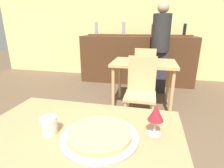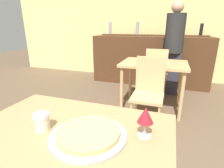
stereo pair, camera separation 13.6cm
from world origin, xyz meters
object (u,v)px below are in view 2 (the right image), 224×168
(chair_far_side_front, at_px, (149,88))
(pizza_tray, at_px, (88,134))
(cheese_shaker, at_px, (42,122))
(wine_glass, at_px, (146,116))
(chair_far_side_back, at_px, (156,70))
(person_standing, at_px, (173,46))

(chair_far_side_front, height_order, pizza_tray, chair_far_side_front)
(cheese_shaker, xyz_separation_m, wine_glass, (0.52, 0.12, 0.07))
(chair_far_side_back, bearing_deg, cheese_shaker, 81.86)
(cheese_shaker, height_order, wine_glass, wine_glass)
(chair_far_side_front, distance_m, pizza_tray, 1.56)
(pizza_tray, bearing_deg, chair_far_side_front, 85.85)
(chair_far_side_back, height_order, pizza_tray, chair_far_side_back)
(chair_far_side_front, height_order, wine_glass, wine_glass)
(chair_far_side_back, xyz_separation_m, wine_glass, (0.15, -2.48, 0.36))
(chair_far_side_back, xyz_separation_m, cheese_shaker, (-0.37, -2.60, 0.30))
(pizza_tray, distance_m, wine_glass, 0.30)
(chair_far_side_back, distance_m, pizza_tray, 2.60)
(chair_far_side_front, bearing_deg, pizza_tray, -94.15)
(pizza_tray, bearing_deg, cheese_shaker, -175.47)
(chair_far_side_back, height_order, wine_glass, wine_glass)
(wine_glass, bearing_deg, chair_far_side_front, 96.04)
(chair_far_side_front, distance_m, chair_far_side_back, 1.05)
(chair_far_side_back, height_order, cheese_shaker, chair_far_side_back)
(cheese_shaker, xyz_separation_m, person_standing, (0.63, 2.87, 0.13))
(cheese_shaker, relative_size, wine_glass, 0.58)
(chair_far_side_back, distance_m, person_standing, 0.56)
(cheese_shaker, bearing_deg, chair_far_side_back, 81.86)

